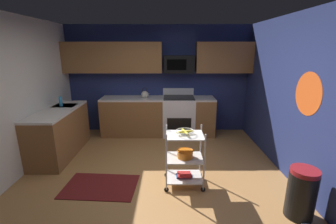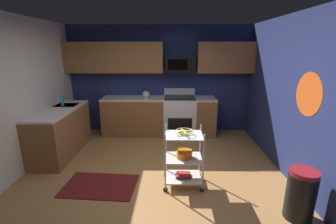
# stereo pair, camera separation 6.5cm
# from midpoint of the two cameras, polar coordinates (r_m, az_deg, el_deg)

# --- Properties ---
(floor) EXTENTS (4.40, 4.80, 0.04)m
(floor) POSITION_cam_midpoint_polar(r_m,az_deg,el_deg) (3.89, -4.27, -16.93)
(floor) COLOR #A87542
(floor) RESTS_ON ground
(wall_back) EXTENTS (4.52, 0.06, 2.60)m
(wall_back) POSITION_cam_midpoint_polar(r_m,az_deg,el_deg) (5.75, -2.81, 7.95)
(wall_back) COLOR navy
(wall_back) RESTS_ON ground
(wall_right) EXTENTS (0.06, 4.80, 2.60)m
(wall_right) POSITION_cam_midpoint_polar(r_m,az_deg,el_deg) (3.88, 30.21, 2.06)
(wall_right) COLOR navy
(wall_right) RESTS_ON ground
(wall_flower_decal) EXTENTS (0.00, 0.62, 0.62)m
(wall_flower_decal) POSITION_cam_midpoint_polar(r_m,az_deg,el_deg) (3.75, 30.91, 3.89)
(wall_flower_decal) COLOR #E5591E
(counter_run) EXTENTS (3.55, 2.21, 0.92)m
(counter_run) POSITION_cam_midpoint_polar(r_m,az_deg,el_deg) (5.30, -10.90, -2.28)
(counter_run) COLOR brown
(counter_run) RESTS_ON ground
(oven_range) EXTENTS (0.76, 0.65, 1.10)m
(oven_range) POSITION_cam_midpoint_polar(r_m,az_deg,el_deg) (5.61, 2.23, -0.85)
(oven_range) COLOR white
(oven_range) RESTS_ON ground
(upper_cabinets) EXTENTS (4.40, 0.33, 0.70)m
(upper_cabinets) POSITION_cam_midpoint_polar(r_m,az_deg,el_deg) (5.52, -4.17, 13.34)
(upper_cabinets) COLOR brown
(microwave) EXTENTS (0.70, 0.39, 0.40)m
(microwave) POSITION_cam_midpoint_polar(r_m,az_deg,el_deg) (5.49, 2.32, 11.79)
(microwave) COLOR black
(rolling_cart) EXTENTS (0.62, 0.43, 0.91)m
(rolling_cart) POSITION_cam_midpoint_polar(r_m,az_deg,el_deg) (3.58, 3.48, -11.25)
(rolling_cart) COLOR silver
(rolling_cart) RESTS_ON ground
(fruit_bowl) EXTENTS (0.27, 0.27, 0.07)m
(fruit_bowl) POSITION_cam_midpoint_polar(r_m,az_deg,el_deg) (3.41, 3.60, -4.91)
(fruit_bowl) COLOR silver
(fruit_bowl) RESTS_ON rolling_cart
(mixing_bowl_large) EXTENTS (0.25, 0.25, 0.11)m
(mixing_bowl_large) POSITION_cam_midpoint_polar(r_m,az_deg,el_deg) (3.55, 3.67, -10.31)
(mixing_bowl_large) COLOR orange
(mixing_bowl_large) RESTS_ON rolling_cart
(book_stack) EXTENTS (0.25, 0.18, 0.05)m
(book_stack) POSITION_cam_midpoint_polar(r_m,az_deg,el_deg) (3.72, 3.40, -15.36)
(book_stack) COLOR #1E4C8C
(book_stack) RESTS_ON rolling_cart
(kettle) EXTENTS (0.21, 0.18, 0.26)m
(kettle) POSITION_cam_midpoint_polar(r_m,az_deg,el_deg) (5.50, -6.19, 4.32)
(kettle) COLOR beige
(kettle) RESTS_ON counter_run
(dish_soap_bottle) EXTENTS (0.06, 0.06, 0.20)m
(dish_soap_bottle) POSITION_cam_midpoint_polar(r_m,az_deg,el_deg) (5.17, -25.48, 2.39)
(dish_soap_bottle) COLOR #2D8CBF
(dish_soap_bottle) RESTS_ON counter_run
(trash_can) EXTENTS (0.34, 0.42, 0.66)m
(trash_can) POSITION_cam_midpoint_polar(r_m,az_deg,el_deg) (3.44, 29.65, -17.11)
(trash_can) COLOR black
(trash_can) RESTS_ON ground
(floor_rug) EXTENTS (1.14, 0.77, 0.01)m
(floor_rug) POSITION_cam_midpoint_polar(r_m,az_deg,el_deg) (3.88, -16.94, -17.22)
(floor_rug) COLOR maroon
(floor_rug) RESTS_ON ground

